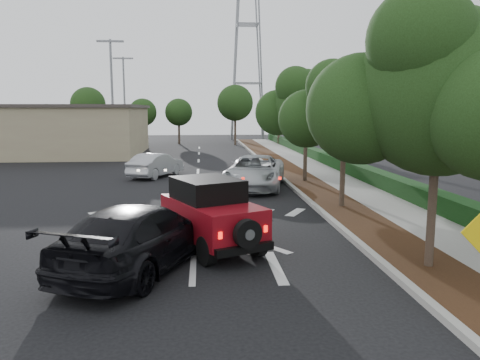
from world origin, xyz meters
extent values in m
plane|color=black|center=(0.00, 0.00, 0.00)|extent=(120.00, 120.00, 0.00)
cube|color=#9E9B93|center=(4.60, 12.00, 0.07)|extent=(0.20, 70.00, 0.15)
cube|color=black|center=(5.60, 12.00, 0.06)|extent=(1.80, 70.00, 0.12)
cube|color=gray|center=(7.50, 12.00, 0.06)|extent=(2.00, 70.00, 0.12)
cube|color=black|center=(8.90, 12.00, 0.40)|extent=(0.80, 70.00, 0.80)
cube|color=gray|center=(-16.00, 30.00, 2.00)|extent=(22.00, 12.00, 4.00)
cylinder|color=black|center=(-0.64, 2.39, 0.37)|extent=(0.55, 0.78, 0.74)
cylinder|color=black|center=(0.66, 2.99, 0.37)|extent=(0.55, 0.78, 0.74)
cylinder|color=black|center=(0.34, 0.28, 0.37)|extent=(0.55, 0.78, 0.74)
cylinder|color=black|center=(1.64, 0.89, 0.37)|extent=(0.55, 0.78, 0.74)
cube|color=maroon|center=(0.50, 1.64, 0.88)|extent=(2.94, 3.79, 0.92)
cube|color=black|center=(0.38, 1.89, 1.63)|extent=(2.18, 2.35, 0.59)
cube|color=maroon|center=(-0.05, 2.81, 0.80)|extent=(1.73, 1.48, 0.76)
cube|color=black|center=(1.25, 0.03, 0.46)|extent=(1.50, 0.82, 0.20)
cylinder|color=black|center=(1.31, -0.09, 0.88)|extent=(0.72, 0.48, 0.70)
cube|color=#FF190C|center=(0.66, -0.19, 0.88)|extent=(0.10, 0.07, 0.17)
cube|color=#FF190C|center=(1.80, 0.34, 0.88)|extent=(0.10, 0.07, 0.17)
imported|color=#B4B8BD|center=(2.80, 11.57, 0.79)|extent=(3.81, 6.11, 1.58)
imported|color=black|center=(-1.25, 0.26, 0.78)|extent=(4.09, 5.80, 1.56)
imported|color=#A5A7AD|center=(-2.37, 15.89, 0.67)|extent=(3.02, 4.32, 1.35)
imported|color=#929498|center=(-10.48, 25.91, 0.70)|extent=(4.42, 2.72, 1.41)
camera|label=1|loc=(0.24, -10.80, 3.80)|focal=35.00mm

